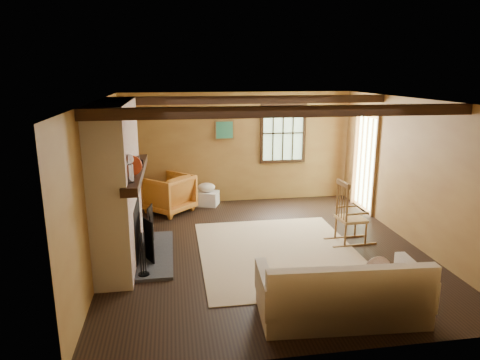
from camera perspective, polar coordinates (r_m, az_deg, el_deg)
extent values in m
plane|color=black|center=(7.11, 3.18, -9.07)|extent=(5.50, 5.50, 0.00)
cube|color=olive|center=(9.38, -0.26, 4.33)|extent=(5.00, 0.02, 2.40)
cube|color=olive|center=(4.21, 11.37, -8.50)|extent=(5.00, 0.02, 2.40)
cube|color=olive|center=(6.67, -18.17, -0.46)|extent=(0.02, 5.50, 2.40)
cube|color=olive|center=(7.65, 21.93, 1.04)|extent=(0.02, 5.50, 2.40)
cube|color=silver|center=(6.55, 3.47, 10.62)|extent=(5.00, 5.50, 0.02)
cube|color=#321A10|center=(5.39, 6.23, 9.05)|extent=(5.00, 0.12, 0.14)
cube|color=#321A10|center=(7.73, 1.51, 10.66)|extent=(5.00, 0.12, 0.14)
cube|color=#321A10|center=(9.50, 5.77, 6.22)|extent=(1.02, 0.06, 1.32)
cube|color=#A9CD9D|center=(9.53, 5.72, 6.24)|extent=(0.90, 0.01, 1.20)
cube|color=#321A10|center=(9.51, 5.75, 6.23)|extent=(0.90, 0.03, 0.02)
cube|color=brown|center=(9.14, 16.28, 2.22)|extent=(0.06, 1.00, 2.06)
cube|color=#A9CD9D|center=(9.16, 16.44, 2.23)|extent=(0.01, 0.80, 1.85)
cube|color=brown|center=(9.25, -2.09, 6.69)|extent=(0.42, 0.03, 0.42)
cube|color=#297B69|center=(9.23, -2.08, 6.67)|extent=(0.36, 0.01, 0.36)
cube|color=brown|center=(6.63, -16.04, -0.38)|extent=(0.50, 2.20, 2.40)
cube|color=black|center=(6.84, -15.03, -6.45)|extent=(0.38, 1.00, 0.85)
cube|color=#3B3C41|center=(6.97, -11.24, -9.62)|extent=(0.55, 1.80, 0.05)
cube|color=#321A10|center=(6.57, -13.71, 0.98)|extent=(0.22, 2.30, 0.12)
cube|color=black|center=(6.57, -12.09, -7.87)|extent=(0.16, 0.30, 0.65)
cube|color=black|center=(6.88, -11.95, -6.84)|extent=(0.06, 0.32, 0.65)
cube|color=black|center=(7.19, -11.84, -5.90)|extent=(0.07, 0.32, 0.65)
cylinder|color=black|center=(6.27, -12.70, -12.14)|extent=(0.16, 0.16, 0.02)
cylinder|color=black|center=(6.12, -13.15, -9.69)|extent=(0.01, 0.01, 0.63)
cylinder|color=black|center=(6.15, -12.85, -9.58)|extent=(0.01, 0.01, 0.63)
cylinder|color=black|center=(6.17, -12.56, -9.46)|extent=(0.01, 0.01, 0.63)
cylinder|color=silver|center=(5.72, -14.53, 0.86)|extent=(0.11, 0.11, 0.24)
sphere|color=silver|center=(5.68, -14.65, 2.68)|extent=(0.13, 0.13, 0.13)
cylinder|color=#B23414|center=(6.10, -14.22, 1.88)|extent=(0.28, 0.06, 0.28)
cube|color=black|center=(6.62, -13.80, 2.13)|extent=(0.24, 0.19, 0.12)
cylinder|color=#321A10|center=(7.02, -13.55, 2.73)|extent=(0.08, 0.08, 0.10)
cylinder|color=#321A10|center=(7.06, -13.52, 2.75)|extent=(0.08, 0.08, 0.09)
cube|color=tan|center=(6.97, 5.16, -9.56)|extent=(2.50, 3.00, 0.01)
cube|color=tan|center=(7.44, 14.61, -5.03)|extent=(0.45, 0.47, 0.05)
cube|color=brown|center=(7.19, 13.60, -0.52)|extent=(0.07, 0.42, 0.07)
cylinder|color=brown|center=(7.44, 16.42, -6.81)|extent=(0.03, 0.03, 0.40)
cylinder|color=brown|center=(7.75, 15.12, -5.89)|extent=(0.03, 0.03, 0.40)
cylinder|color=brown|center=(7.28, 13.87, -7.12)|extent=(0.03, 0.03, 0.40)
cylinder|color=brown|center=(7.59, 12.64, -6.16)|extent=(0.03, 0.03, 0.40)
cylinder|color=brown|center=(7.11, 14.11, -3.18)|extent=(0.03, 0.03, 0.69)
cylinder|color=brown|center=(7.42, 12.85, -2.37)|extent=(0.03, 0.03, 0.69)
cylinder|color=brown|center=(7.19, 13.78, -3.11)|extent=(0.02, 0.02, 0.57)
cylinder|color=brown|center=(7.27, 13.46, -2.90)|extent=(0.02, 0.02, 0.57)
cylinder|color=brown|center=(7.35, 13.15, -2.70)|extent=(0.02, 0.02, 0.57)
cube|color=brown|center=(7.23, 15.41, -4.36)|extent=(0.39, 0.06, 0.03)
cube|color=brown|center=(7.57, 13.99, -3.43)|extent=(0.39, 0.06, 0.03)
cube|color=brown|center=(7.43, 15.06, -8.39)|extent=(0.78, 0.09, 0.03)
cube|color=brown|center=(7.73, 13.80, -7.40)|extent=(0.78, 0.09, 0.03)
cube|color=white|center=(5.36, 13.21, -15.20)|extent=(1.94, 0.97, 0.42)
cube|color=white|center=(4.92, 14.76, -14.01)|extent=(1.89, 0.26, 0.52)
cube|color=white|center=(5.07, 3.37, -14.19)|extent=(0.19, 0.86, 0.38)
cube|color=white|center=(5.61, 22.25, -12.37)|extent=(0.19, 0.86, 0.38)
ellipsoid|color=white|center=(5.46, 17.88, -11.30)|extent=(0.35, 0.14, 0.34)
cylinder|color=brown|center=(9.41, -12.67, -3.13)|extent=(0.39, 0.12, 0.12)
cylinder|color=brown|center=(9.41, -11.90, -3.11)|extent=(0.39, 0.12, 0.12)
cylinder|color=brown|center=(9.40, -11.12, -3.08)|extent=(0.39, 0.12, 0.12)
cylinder|color=brown|center=(9.38, -12.71, -2.45)|extent=(0.39, 0.12, 0.12)
cylinder|color=brown|center=(9.37, -11.93, -2.42)|extent=(0.39, 0.12, 0.12)
cylinder|color=brown|center=(9.37, -11.15, -2.39)|extent=(0.39, 0.12, 0.12)
cube|color=white|center=(9.30, -4.50, -2.45)|extent=(0.60, 0.53, 0.30)
ellipsoid|color=white|center=(9.23, -4.53, -0.98)|extent=(0.45, 0.39, 0.19)
imported|color=#BF6026|center=(8.87, -9.53, -1.79)|extent=(1.20, 1.20, 0.79)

